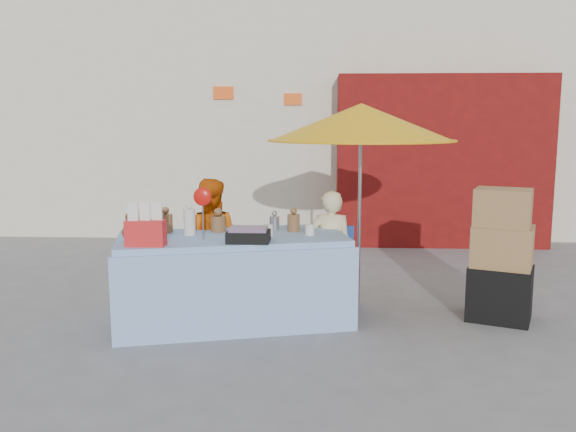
# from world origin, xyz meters

# --- Properties ---
(ground) EXTENTS (80.00, 80.00, 0.00)m
(ground) POSITION_xyz_m (0.00, 0.00, 0.00)
(ground) COLOR slate
(ground) RESTS_ON ground
(backdrop) EXTENTS (14.00, 8.00, 7.80)m
(backdrop) POSITION_xyz_m (0.52, 7.52, 3.10)
(backdrop) COLOR silver
(backdrop) RESTS_ON ground
(market_table) EXTENTS (2.37, 1.52, 1.32)m
(market_table) POSITION_xyz_m (-0.50, 0.39, 0.43)
(market_table) COLOR #94BDEC
(market_table) RESTS_ON ground
(chair_left) EXTENTS (0.48, 0.47, 0.85)m
(chair_left) POSITION_xyz_m (-0.80, 0.74, 0.26)
(chair_left) COLOR navy
(chair_left) RESTS_ON ground
(chair_right) EXTENTS (0.48, 0.47, 0.85)m
(chair_right) POSITION_xyz_m (0.45, 0.74, 0.26)
(chair_right) COLOR navy
(chair_right) RESTS_ON ground
(vendor_orange) EXTENTS (0.65, 0.51, 1.34)m
(vendor_orange) POSITION_xyz_m (-0.80, 0.87, 0.67)
(vendor_orange) COLOR #D75A0B
(vendor_orange) RESTS_ON ground
(vendor_beige) EXTENTS (0.45, 0.30, 1.22)m
(vendor_beige) POSITION_xyz_m (0.45, 0.87, 0.61)
(vendor_beige) COLOR beige
(vendor_beige) RESTS_ON ground
(umbrella) EXTENTS (1.90, 1.90, 2.09)m
(umbrella) POSITION_xyz_m (0.75, 1.02, 1.89)
(umbrella) COLOR gray
(umbrella) RESTS_ON ground
(box_stack) EXTENTS (0.71, 0.65, 1.28)m
(box_stack) POSITION_xyz_m (2.08, 0.57, 0.59)
(box_stack) COLOR black
(box_stack) RESTS_ON ground
(tarp_bundle) EXTENTS (0.70, 0.64, 0.26)m
(tarp_bundle) POSITION_xyz_m (-0.75, 0.16, 0.13)
(tarp_bundle) COLOR yellow
(tarp_bundle) RESTS_ON ground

